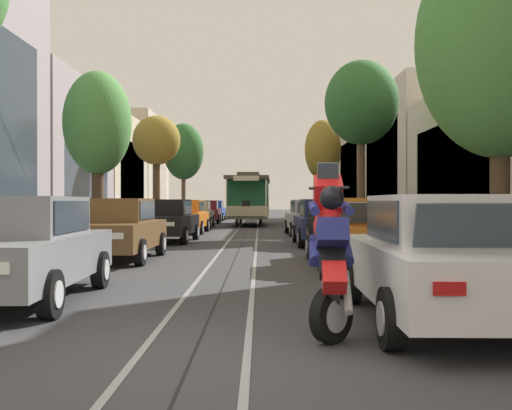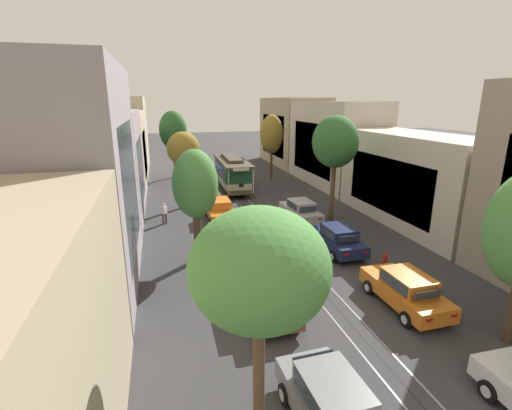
{
  "view_description": "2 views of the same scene",
  "coord_description": "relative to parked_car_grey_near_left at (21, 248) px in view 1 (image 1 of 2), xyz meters",
  "views": [
    {
      "loc": [
        0.65,
        -5.4,
        1.5
      ],
      "look_at": [
        0.45,
        25.71,
        1.31
      ],
      "focal_mm": 40.49,
      "sensor_mm": 36.0,
      "label": 1
    },
    {
      "loc": [
        -6.94,
        -3.73,
        8.62
      ],
      "look_at": [
        0.0,
        22.44,
        0.86
      ],
      "focal_mm": 25.62,
      "sensor_mm": 36.0,
      "label": 2
    }
  ],
  "objects": [
    {
      "name": "parked_car_beige_fifth_left",
      "position": [
        -0.1,
        24.77,
        0.0
      ],
      "size": [
        2.07,
        4.39,
        1.58
      ],
      "color": "#C1B28E",
      "rests_on": "ground"
    },
    {
      "name": "parked_car_blue_far_left",
      "position": [
        -0.13,
        37.32,
        0.0
      ],
      "size": [
        2.11,
        4.41,
        1.58
      ],
      "color": "#233D93",
      "rests_on": "ground"
    },
    {
      "name": "trolley_track_rails",
      "position": [
        2.95,
        21.62,
        -0.79
      ],
      "size": [
        1.14,
        61.76,
        0.01
      ],
      "color": "gray",
      "rests_on": "ground"
    },
    {
      "name": "building_facade_left",
      "position": [
        -7.99,
        22.31,
        3.46
      ],
      "size": [
        5.59,
        53.46,
        10.21
      ],
      "color": "tan",
      "rests_on": "ground"
    },
    {
      "name": "parked_car_white_near_right",
      "position": [
        5.83,
        -1.55,
        0.0
      ],
      "size": [
        2.04,
        4.38,
        1.58
      ],
      "color": "silver",
      "rests_on": "ground"
    },
    {
      "name": "street_tree_kerb_right_mid",
      "position": [
        8.0,
        31.6,
        4.26
      ],
      "size": [
        2.53,
        2.11,
        7.21
      ],
      "color": "#4C3826",
      "rests_on": "ground"
    },
    {
      "name": "motorcycle_with_rider",
      "position": [
        4.38,
        -2.26,
        0.22
      ],
      "size": [
        0.54,
        1.76,
        1.95
      ],
      "color": "black",
      "rests_on": "ground"
    },
    {
      "name": "parked_car_silver_fourth_right",
      "position": [
        5.81,
        17.12,
        0.0
      ],
      "size": [
        2.11,
        4.41,
        1.58
      ],
      "color": "#B7B7BC",
      "rests_on": "ground"
    },
    {
      "name": "parked_car_orange_second_right",
      "position": [
        5.83,
        4.95,
        0.0
      ],
      "size": [
        2.04,
        4.38,
        1.58
      ],
      "color": "orange",
      "rests_on": "ground"
    },
    {
      "name": "street_tree_kerb_right_near",
      "position": [
        7.99,
        1.89,
        3.58
      ],
      "size": [
        3.06,
        2.59,
        6.54
      ],
      "color": "#4C3826",
      "rests_on": "ground"
    },
    {
      "name": "parked_car_orange_fourth_left",
      "position": [
        0.06,
        18.81,
        0.0
      ],
      "size": [
        2.04,
        4.38,
        1.58
      ],
      "color": "orange",
      "rests_on": "ground"
    },
    {
      "name": "street_tree_kerb_left_mid",
      "position": [
        -2.1,
        23.13,
        3.98
      ],
      "size": [
        2.63,
        2.23,
        6.25
      ],
      "color": "#4C3826",
      "rests_on": "ground"
    },
    {
      "name": "building_facade_right",
      "position": [
        14.06,
        22.11,
        3.51
      ],
      "size": [
        5.98,
        53.46,
        9.6
      ],
      "color": "gray",
      "rests_on": "ground"
    },
    {
      "name": "parked_car_navy_mid_right",
      "position": [
        5.8,
        11.2,
        0.0
      ],
      "size": [
        2.02,
        4.37,
        1.58
      ],
      "color": "#19234C",
      "rests_on": "ground"
    },
    {
      "name": "parked_car_maroon_sixth_left",
      "position": [
        -0.12,
        31.43,
        0.0
      ],
      "size": [
        2.07,
        4.39,
        1.58
      ],
      "color": "maroon",
      "rests_on": "ground"
    },
    {
      "name": "street_tree_kerb_left_fourth",
      "position": [
        -2.31,
        36.01,
        4.55
      ],
      "size": [
        3.1,
        2.79,
        7.57
      ],
      "color": "brown",
      "rests_on": "ground"
    },
    {
      "name": "pedestrian_on_left_pavement",
      "position": [
        -3.96,
        19.02,
        0.08
      ],
      "size": [
        0.55,
        0.4,
        1.56
      ],
      "color": "#4C4233",
      "rests_on": "ground"
    },
    {
      "name": "parked_car_grey_near_left",
      "position": [
        0.0,
        0.0,
        0.0
      ],
      "size": [
        2.11,
        4.41,
        1.58
      ],
      "color": "slate",
      "rests_on": "ground"
    },
    {
      "name": "cable_car_trolley",
      "position": [
        2.95,
        28.63,
        0.86
      ],
      "size": [
        2.77,
        9.17,
        3.28
      ],
      "color": "#1E5B38",
      "rests_on": "ground"
    },
    {
      "name": "fire_hydrant",
      "position": [
        7.24,
        8.53,
        -0.38
      ],
      "size": [
        0.4,
        0.22,
        0.84
      ],
      "color": "red",
      "rests_on": "ground"
    },
    {
      "name": "street_tree_kerb_right_second",
      "position": [
        8.05,
        16.62,
        4.99
      ],
      "size": [
        3.2,
        3.5,
        7.68
      ],
      "color": "brown",
      "rests_on": "ground"
    },
    {
      "name": "street_tree_kerb_left_second",
      "position": [
        -2.26,
        12.14,
        3.48
      ],
      "size": [
        2.43,
        2.44,
        6.21
      ],
      "color": "#4C3826",
      "rests_on": "ground"
    },
    {
      "name": "ground_plane",
      "position": [
        2.95,
        18.25,
        -0.8
      ],
      "size": [
        160.0,
        160.0,
        0.0
      ],
      "primitive_type": "plane",
      "color": "#38383A"
    },
    {
      "name": "parked_car_brown_second_left",
      "position": [
        -0.06,
        6.13,
        0.0
      ],
      "size": [
        2.02,
        4.37,
        1.58
      ],
      "color": "brown",
      "rests_on": "ground"
    },
    {
      "name": "parked_car_black_mid_left",
      "position": [
        0.15,
        12.76,
        0.0
      ],
      "size": [
        2.12,
        4.41,
        1.58
      ],
      "color": "black",
      "rests_on": "ground"
    }
  ]
}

